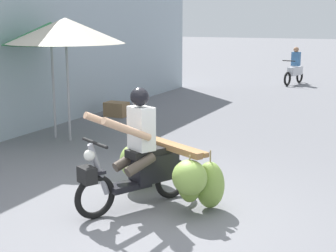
{
  "coord_description": "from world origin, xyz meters",
  "views": [
    {
      "loc": [
        2.69,
        -5.24,
        2.42
      ],
      "look_at": [
        -0.32,
        1.21,
        0.9
      ],
      "focal_mm": 53.63,
      "sensor_mm": 36.0,
      "label": 1
    }
  ],
  "objects_px": {
    "motorbike_distant_ahead_left": "(295,69)",
    "produce_crate": "(117,109)",
    "market_umbrella_near_shop": "(66,31)",
    "motorbike_main_loaded": "(158,165)",
    "market_umbrella_further_along": "(51,33)"
  },
  "relations": [
    {
      "from": "motorbike_distant_ahead_left",
      "to": "market_umbrella_near_shop",
      "type": "bearing_deg",
      "value": -101.94
    },
    {
      "from": "market_umbrella_near_shop",
      "to": "produce_crate",
      "type": "bearing_deg",
      "value": 100.43
    },
    {
      "from": "motorbike_distant_ahead_left",
      "to": "produce_crate",
      "type": "xyz_separation_m",
      "value": [
        -2.83,
        -8.38,
        -0.39
      ]
    },
    {
      "from": "motorbike_distant_ahead_left",
      "to": "market_umbrella_near_shop",
      "type": "height_order",
      "value": "market_umbrella_near_shop"
    },
    {
      "from": "motorbike_distant_ahead_left",
      "to": "market_umbrella_further_along",
      "type": "relative_size",
      "value": 0.67
    },
    {
      "from": "motorbike_distant_ahead_left",
      "to": "market_umbrella_further_along",
      "type": "height_order",
      "value": "market_umbrella_further_along"
    },
    {
      "from": "motorbike_distant_ahead_left",
      "to": "produce_crate",
      "type": "bearing_deg",
      "value": -108.65
    },
    {
      "from": "motorbike_distant_ahead_left",
      "to": "market_umbrella_near_shop",
      "type": "xyz_separation_m",
      "value": [
        -2.34,
        -11.05,
        1.63
      ]
    },
    {
      "from": "motorbike_main_loaded",
      "to": "market_umbrella_further_along",
      "type": "xyz_separation_m",
      "value": [
        -3.53,
        2.38,
        1.65
      ]
    },
    {
      "from": "motorbike_distant_ahead_left",
      "to": "market_umbrella_further_along",
      "type": "xyz_separation_m",
      "value": [
        -2.75,
        -10.98,
        1.57
      ]
    },
    {
      "from": "market_umbrella_further_along",
      "to": "market_umbrella_near_shop",
      "type": "bearing_deg",
      "value": -9.16
    },
    {
      "from": "motorbike_distant_ahead_left",
      "to": "market_umbrella_further_along",
      "type": "bearing_deg",
      "value": -104.06
    },
    {
      "from": "motorbike_distant_ahead_left",
      "to": "produce_crate",
      "type": "distance_m",
      "value": 8.85
    },
    {
      "from": "motorbike_main_loaded",
      "to": "market_umbrella_near_shop",
      "type": "bearing_deg",
      "value": 143.43
    },
    {
      "from": "motorbike_distant_ahead_left",
      "to": "motorbike_main_loaded",
      "type": "bearing_deg",
      "value": -86.64
    }
  ]
}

